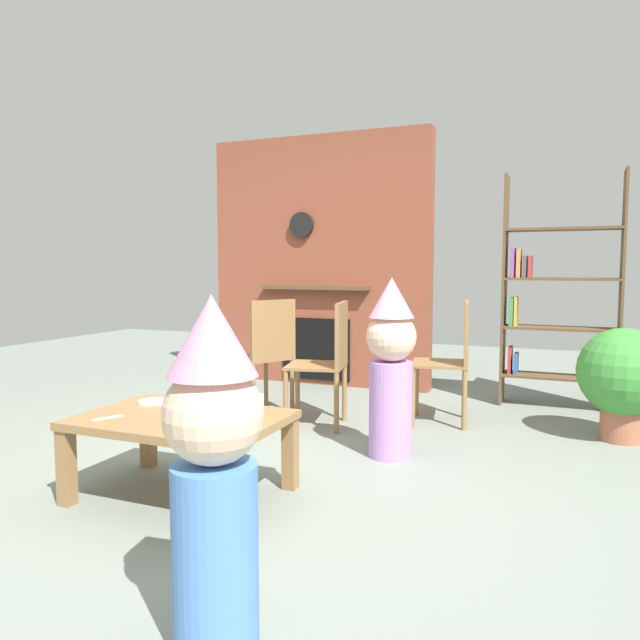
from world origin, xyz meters
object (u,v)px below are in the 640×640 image
at_px(dining_chair_middle, 329,356).
at_px(potted_plant_tall, 623,376).
at_px(bookshelf, 552,298).
at_px(birthday_cake_slice, 235,419).
at_px(coffee_table, 182,428).
at_px(paper_cup_center, 205,401).
at_px(paper_cup_near_left, 257,404).
at_px(paper_plate_front, 153,401).
at_px(paper_cup_near_right, 188,417).
at_px(paper_plate_rear, 198,415).
at_px(child_with_cone_hat, 214,467).
at_px(child_in_pink, 391,363).
at_px(dining_chair_right, 453,354).
at_px(dining_chair_left, 266,350).

distance_m(dining_chair_middle, potted_plant_tall, 1.97).
bearing_deg(bookshelf, birthday_cake_slice, -113.61).
relative_size(coffee_table, potted_plant_tall, 1.33).
bearing_deg(paper_cup_center, paper_cup_near_left, 0.60).
height_order(bookshelf, paper_cup_center, bookshelf).
distance_m(paper_cup_center, paper_plate_front, 0.35).
xyz_separation_m(paper_cup_near_right, paper_plate_rear, (-0.06, 0.18, -0.04)).
bearing_deg(dining_chair_middle, paper_cup_near_right, 76.99).
relative_size(paper_plate_rear, child_with_cone_hat, 0.17).
xyz_separation_m(bookshelf, dining_chair_middle, (-1.45, -1.28, -0.39)).
bearing_deg(child_in_pink, dining_chair_middle, -91.67).
distance_m(paper_cup_near_left, potted_plant_tall, 2.49).
xyz_separation_m(birthday_cake_slice, dining_chair_middle, (-0.18, 1.62, 0.05)).
bearing_deg(paper_plate_rear, potted_plant_tall, 43.01).
distance_m(bookshelf, child_with_cone_hat, 3.86).
bearing_deg(paper_cup_near_right, paper_cup_near_left, 58.75).
relative_size(bookshelf, dining_chair_right, 2.11).
distance_m(paper_plate_front, child_in_pink, 1.39).
distance_m(paper_plate_rear, birthday_cake_slice, 0.32).
bearing_deg(paper_plate_front, paper_cup_near_left, -0.97).
bearing_deg(child_with_cone_hat, paper_cup_near_left, -17.13).
relative_size(child_with_cone_hat, dining_chair_left, 1.19).
bearing_deg(paper_plate_rear, bookshelf, 60.57).
distance_m(paper_cup_near_right, dining_chair_right, 2.26).
bearing_deg(child_with_cone_hat, potted_plant_tall, -64.04).
xyz_separation_m(dining_chair_middle, potted_plant_tall, (1.92, 0.41, -0.07)).
bearing_deg(paper_cup_near_left, dining_chair_left, 116.02).
bearing_deg(paper_cup_near_right, dining_chair_left, 106.30).
bearing_deg(dining_chair_middle, bookshelf, -149.96).
bearing_deg(paper_cup_near_right, potted_plant_tall, 46.41).
height_order(dining_chair_left, dining_chair_middle, same).
xyz_separation_m(paper_cup_near_right, paper_plate_front, (-0.45, 0.33, -0.04)).
distance_m(bookshelf, dining_chair_left, 2.36).
distance_m(birthday_cake_slice, potted_plant_tall, 2.67).
height_order(child_in_pink, potted_plant_tall, child_in_pink).
relative_size(coffee_table, paper_plate_front, 5.98).
bearing_deg(dining_chair_middle, coffee_table, 71.55).
distance_m(paper_cup_near_right, child_with_cone_hat, 1.07).
height_order(paper_cup_near_right, child_with_cone_hat, child_with_cone_hat).
distance_m(coffee_table, paper_plate_rear, 0.11).
bearing_deg(bookshelf, paper_plate_rear, -119.43).
xyz_separation_m(child_in_pink, dining_chair_left, (-1.17, 0.62, -0.06)).
relative_size(paper_cup_near_left, dining_chair_left, 0.11).
relative_size(bookshelf, birthday_cake_slice, 19.00).
relative_size(paper_plate_front, potted_plant_tall, 0.22).
height_order(paper_plate_front, birthday_cake_slice, birthday_cake_slice).
relative_size(bookshelf, paper_cup_near_right, 22.25).
distance_m(coffee_table, dining_chair_middle, 1.53).
height_order(coffee_table, paper_cup_near_left, paper_cup_near_left).
relative_size(paper_plate_front, child_with_cone_hat, 0.16).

